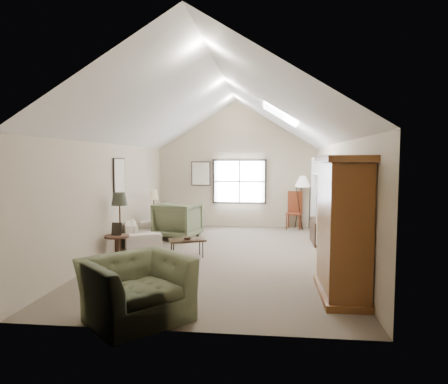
# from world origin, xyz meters

# --- Properties ---
(room_shell) EXTENTS (5.01, 8.01, 4.00)m
(room_shell) POSITION_xyz_m (0.00, 0.00, 3.21)
(room_shell) COLOR #6E5F4E
(room_shell) RESTS_ON ground
(window) EXTENTS (1.72, 0.08, 1.42)m
(window) POSITION_xyz_m (0.10, 3.96, 1.45)
(window) COLOR black
(window) RESTS_ON room_shell
(skylight) EXTENTS (0.80, 1.20, 0.52)m
(skylight) POSITION_xyz_m (1.30, 0.90, 3.22)
(skylight) COLOR white
(skylight) RESTS_ON room_shell
(wall_art) EXTENTS (1.97, 3.71, 0.88)m
(wall_art) POSITION_xyz_m (-1.88, 1.94, 1.73)
(wall_art) COLOR black
(wall_art) RESTS_ON room_shell
(armoire) EXTENTS (0.60, 1.50, 2.20)m
(armoire) POSITION_xyz_m (2.18, -2.40, 1.10)
(armoire) COLOR brown
(armoire) RESTS_ON ground
(tv_alcove) EXTENTS (0.32, 1.30, 2.10)m
(tv_alcove) POSITION_xyz_m (2.34, 1.60, 1.15)
(tv_alcove) COLOR white
(tv_alcove) RESTS_ON ground
(media_console) EXTENTS (0.34, 1.18, 0.60)m
(media_console) POSITION_xyz_m (2.32, 1.60, 0.30)
(media_console) COLOR #382316
(media_console) RESTS_ON ground
(tv_panel) EXTENTS (0.05, 0.90, 0.55)m
(tv_panel) POSITION_xyz_m (2.32, 1.60, 0.92)
(tv_panel) COLOR black
(tv_panel) RESTS_ON media_console
(sofa) EXTENTS (1.56, 2.25, 0.61)m
(sofa) POSITION_xyz_m (-2.20, 0.99, 0.31)
(sofa) COLOR beige
(sofa) RESTS_ON ground
(armchair_near) EXTENTS (1.71, 1.72, 0.84)m
(armchair_near) POSITION_xyz_m (-0.73, -3.70, 0.42)
(armchair_near) COLOR #5A5F42
(armchair_near) RESTS_ON ground
(armchair_far) EXTENTS (1.29, 1.31, 1.00)m
(armchair_far) POSITION_xyz_m (-1.41, 1.79, 0.50)
(armchair_far) COLOR #565F42
(armchair_far) RESTS_ON ground
(coffee_table) EXTENTS (0.89, 0.71, 0.40)m
(coffee_table) POSITION_xyz_m (-0.75, -0.24, 0.20)
(coffee_table) COLOR #3D2919
(coffee_table) RESTS_ON ground
(bowl) EXTENTS (0.25, 0.25, 0.05)m
(bowl) POSITION_xyz_m (-0.75, -0.24, 0.42)
(bowl) COLOR #3A2318
(bowl) RESTS_ON coffee_table
(side_table) EXTENTS (0.69, 0.69, 0.53)m
(side_table) POSITION_xyz_m (-2.20, -0.61, 0.26)
(side_table) COLOR #3B2218
(side_table) RESTS_ON ground
(side_chair) EXTENTS (0.53, 0.53, 1.16)m
(side_chair) POSITION_xyz_m (1.82, 3.70, 0.58)
(side_chair) COLOR brown
(side_chair) RESTS_ON ground
(tripod_lamp) EXTENTS (0.54, 0.54, 1.68)m
(tripod_lamp) POSITION_xyz_m (2.07, 3.70, 0.84)
(tripod_lamp) COLOR silver
(tripod_lamp) RESTS_ON ground
(dark_lamp) EXTENTS (0.46, 0.46, 1.46)m
(dark_lamp) POSITION_xyz_m (-2.20, -0.41, 0.73)
(dark_lamp) COLOR black
(dark_lamp) RESTS_ON ground
(tan_lamp) EXTENTS (0.34, 0.34, 1.32)m
(tan_lamp) POSITION_xyz_m (-2.20, 2.19, 0.66)
(tan_lamp) COLOR tan
(tan_lamp) RESTS_ON ground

